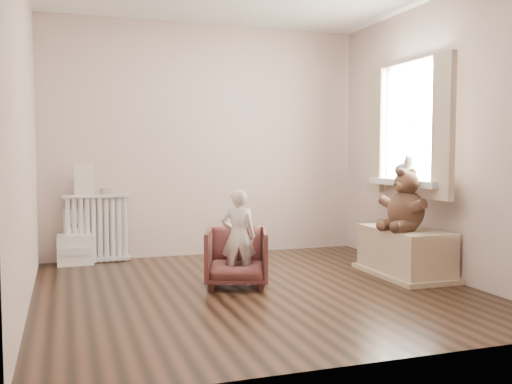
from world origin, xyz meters
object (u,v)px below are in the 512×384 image
object	(u,v)px
radiator	(97,226)
armchair	(237,257)
child	(238,237)
toy_bench	(405,254)
teddy_bear	(406,206)
plush_cat	(404,169)
toy_vanity	(75,238)

from	to	relation	value
radiator	armchair	size ratio (longest dim) A/B	1.31
child	toy_bench	world-z (taller)	child
radiator	teddy_bear	distance (m)	3.17
child	teddy_bear	xyz separation A→B (m)	(1.57, -0.16, 0.23)
plush_cat	child	bearing A→B (deg)	-152.22
teddy_bear	plush_cat	distance (m)	0.51
plush_cat	toy_bench	bearing A→B (deg)	-96.94
armchair	radiator	bearing A→B (deg)	145.03
toy_vanity	plush_cat	bearing A→B (deg)	-22.88
radiator	child	size ratio (longest dim) A/B	0.86
armchair	teddy_bear	bearing A→B (deg)	10.50
toy_vanity	plush_cat	distance (m)	3.44
radiator	child	bearing A→B (deg)	-53.92
child	teddy_bear	bearing A→B (deg)	-167.71
toy_vanity	radiator	bearing A→B (deg)	7.72
child	toy_bench	distance (m)	1.65
toy_vanity	armchair	size ratio (longest dim) A/B	1.04
teddy_bear	toy_vanity	bearing A→B (deg)	136.25
child	plush_cat	bearing A→B (deg)	-156.10
toy_vanity	teddy_bear	bearing A→B (deg)	-29.57
toy_vanity	plush_cat	xyz separation A→B (m)	(3.09, -1.31, 0.72)
armchair	plush_cat	bearing A→B (deg)	22.29
toy_vanity	toy_bench	size ratio (longest dim) A/B	0.60
radiator	toy_bench	bearing A→B (deg)	-30.19
toy_vanity	plush_cat	world-z (taller)	plush_cat
armchair	toy_bench	distance (m)	1.63
radiator	plush_cat	xyz separation A→B (m)	(2.87, -1.34, 0.61)
plush_cat	toy_vanity	bearing A→B (deg)	179.02
teddy_bear	plush_cat	bearing A→B (deg)	46.03
child	radiator	bearing A→B (deg)	-35.89
armchair	child	xyz separation A→B (m)	(0.00, -0.05, 0.19)
toy_vanity	toy_bench	bearing A→B (deg)	-27.84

